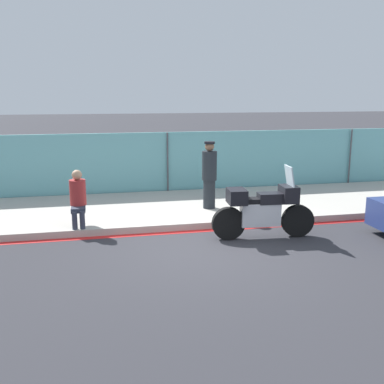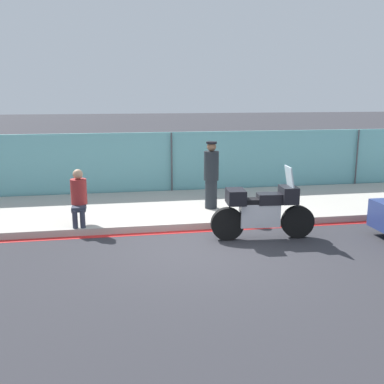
# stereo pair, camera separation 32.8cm
# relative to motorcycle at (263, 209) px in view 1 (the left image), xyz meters

# --- Properties ---
(ground_plane) EXTENTS (120.00, 120.00, 0.00)m
(ground_plane) POSITION_rel_motorcycle_xyz_m (-1.31, -0.34, -0.62)
(ground_plane) COLOR #2D2D33
(sidewalk) EXTENTS (43.74, 3.52, 0.15)m
(sidewalk) POSITION_rel_motorcycle_xyz_m (-1.31, 2.59, -0.54)
(sidewalk) COLOR #ADA89E
(sidewalk) RESTS_ON ground_plane
(curb_paint_stripe) EXTENTS (43.74, 0.18, 0.01)m
(curb_paint_stripe) POSITION_rel_motorcycle_xyz_m (-1.31, 0.74, -0.62)
(curb_paint_stripe) COLOR red
(curb_paint_stripe) RESTS_ON ground_plane
(storefront_fence) EXTENTS (41.55, 0.17, 1.87)m
(storefront_fence) POSITION_rel_motorcycle_xyz_m (-1.31, 4.44, 0.32)
(storefront_fence) COLOR #6BB2B7
(storefront_fence) RESTS_ON ground_plane
(motorcycle) EXTENTS (2.18, 0.60, 1.53)m
(motorcycle) POSITION_rel_motorcycle_xyz_m (0.00, 0.00, 0.00)
(motorcycle) COLOR black
(motorcycle) RESTS_ON ground_plane
(officer_standing) EXTENTS (0.37, 0.37, 1.67)m
(officer_standing) POSITION_rel_motorcycle_xyz_m (-0.62, 2.10, 0.39)
(officer_standing) COLOR #1E2328
(officer_standing) RESTS_ON sidewalk
(person_seated_on_curb) EXTENTS (0.35, 0.62, 1.21)m
(person_seated_on_curb) POSITION_rel_motorcycle_xyz_m (-3.77, 1.26, 0.20)
(person_seated_on_curb) COLOR #2D3342
(person_seated_on_curb) RESTS_ON sidewalk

